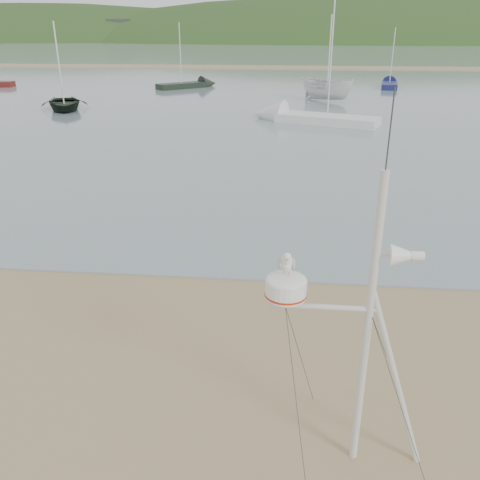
# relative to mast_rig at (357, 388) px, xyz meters

# --- Properties ---
(ground) EXTENTS (560.00, 560.00, 0.00)m
(ground) POSITION_rel_mast_rig_xyz_m (-4.44, 1.16, -1.20)
(ground) COLOR #907753
(ground) RESTS_ON ground
(water) EXTENTS (560.00, 256.00, 0.04)m
(water) POSITION_rel_mast_rig_xyz_m (-4.44, 133.16, -1.18)
(water) COLOR gray
(water) RESTS_ON ground
(sandbar) EXTENTS (560.00, 7.00, 0.07)m
(sandbar) POSITION_rel_mast_rig_xyz_m (-4.44, 71.16, -1.12)
(sandbar) COLOR #907753
(sandbar) RESTS_ON water
(hill_ridge) EXTENTS (620.00, 180.00, 80.00)m
(hill_ridge) POSITION_rel_mast_rig_xyz_m (14.08, 236.16, -20.90)
(hill_ridge) COLOR #213B18
(hill_ridge) RESTS_ON ground
(far_cottages) EXTENTS (294.40, 6.30, 8.00)m
(far_cottages) POSITION_rel_mast_rig_xyz_m (-1.44, 197.16, 2.80)
(far_cottages) COLOR beige
(far_cottages) RESTS_ON ground
(mast_rig) EXTENTS (2.20, 2.35, 4.97)m
(mast_rig) POSITION_rel_mast_rig_xyz_m (0.00, 0.00, 0.00)
(mast_rig) COLOR silver
(mast_rig) RESTS_ON ground
(boat_dark) EXTENTS (3.37, 2.15, 4.57)m
(boat_dark) POSITION_rel_mast_rig_xyz_m (-16.90, 29.81, 1.12)
(boat_dark) COLOR black
(boat_dark) RESTS_ON water
(boat_white) EXTENTS (2.58, 2.57, 4.80)m
(boat_white) POSITION_rel_mast_rig_xyz_m (1.80, 36.35, 1.24)
(boat_white) COLOR silver
(boat_white) RESTS_ON water
(sailboat_dark_mid) EXTENTS (5.75, 5.41, 6.34)m
(sailboat_dark_mid) POSITION_rel_mast_rig_xyz_m (-10.26, 45.16, -0.90)
(sailboat_dark_mid) COLOR black
(sailboat_dark_mid) RESTS_ON ground
(sailboat_blue_far) EXTENTS (2.36, 6.00, 5.85)m
(sailboat_blue_far) POSITION_rel_mast_rig_xyz_m (8.56, 47.68, -0.90)
(sailboat_blue_far) COLOR #161B4F
(sailboat_blue_far) RESTS_ON ground
(sailboat_white_near) EXTENTS (8.24, 4.78, 7.99)m
(sailboat_white_near) POSITION_rel_mast_rig_xyz_m (-0.88, 27.00, -0.90)
(sailboat_white_near) COLOR silver
(sailboat_white_near) RESTS_ON ground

